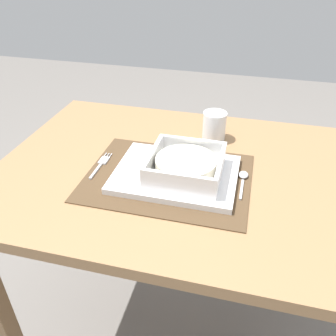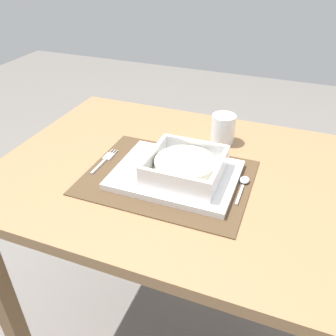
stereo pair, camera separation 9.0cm
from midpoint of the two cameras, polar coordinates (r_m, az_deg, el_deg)
name	(u,v)px [view 2 (the right image)]	position (r m, az deg, el deg)	size (l,w,h in m)	color
ground_plane	(177,330)	(1.49, 3.40, -24.64)	(6.00, 6.00, 0.00)	slate
dining_table	(181,201)	(1.01, 4.57, -5.42)	(0.98, 0.71, 0.74)	#936D47
placemat	(168,177)	(0.91, 2.81, -1.59)	(0.42, 0.32, 0.00)	#4C3823
serving_plate	(175,174)	(0.91, 3.91, -1.12)	(0.31, 0.23, 0.02)	white
porridge_bowl	(185,167)	(0.88, 5.69, 0.02)	(0.18, 0.18, 0.06)	white
fork	(106,159)	(0.98, -7.39, 1.32)	(0.02, 0.13, 0.00)	silver
spoon	(243,184)	(0.91, 14.80, -2.56)	(0.02, 0.11, 0.01)	silver
butter_knife	(228,193)	(0.87, 12.59, -4.05)	(0.01, 0.13, 0.01)	black
bread_knife	(220,185)	(0.89, 11.24, -2.74)	(0.01, 0.13, 0.01)	#59331E
drinking_glass	(223,130)	(1.08, 11.20, 5.93)	(0.07, 0.07, 0.09)	white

